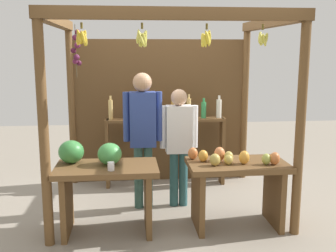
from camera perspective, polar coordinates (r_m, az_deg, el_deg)
ground_plane at (r=5.37m, az=-0.22°, el=-10.88°), size 12.00×12.00×0.00m
market_stall at (r=5.47m, az=-0.72°, el=4.68°), size 2.73×2.14×2.37m
fruit_counter_left at (r=4.46m, az=-9.31°, el=-7.08°), size 1.12×0.66×1.00m
fruit_counter_right at (r=4.60m, az=9.54°, el=-7.33°), size 1.10×0.64×0.91m
bottle_shelf_unit at (r=5.88m, az=-0.33°, el=-0.78°), size 1.75×0.22×1.35m
vendor_man at (r=4.97m, az=-3.58°, el=-0.24°), size 0.48×0.23×1.71m
vendor_woman at (r=5.06m, az=1.54°, el=-1.66°), size 0.48×0.20×1.50m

